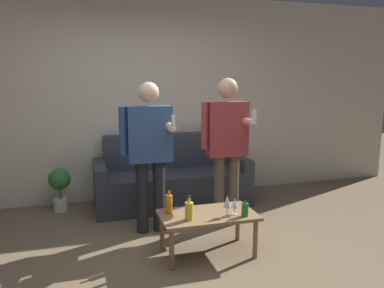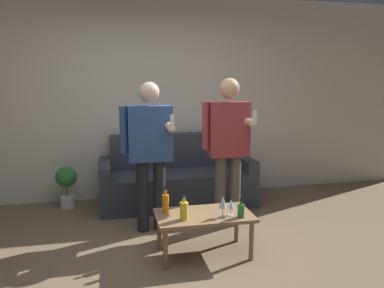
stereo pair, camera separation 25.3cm
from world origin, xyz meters
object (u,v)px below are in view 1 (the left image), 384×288
at_px(bottle_orange, 169,203).
at_px(person_standing_left, 149,147).
at_px(person_standing_right, 227,141).
at_px(coffee_table, 208,219).
at_px(couch, 171,180).

xyz_separation_m(bottle_orange, person_standing_left, (-0.08, 0.56, 0.43)).
bearing_deg(person_standing_right, person_standing_left, 177.61).
xyz_separation_m(coffee_table, person_standing_left, (-0.41, 0.68, 0.57)).
height_order(couch, person_standing_left, person_standing_left).
height_order(couch, bottle_orange, couch).
relative_size(coffee_table, bottle_orange, 3.78).
relative_size(coffee_table, person_standing_right, 0.54).
relative_size(couch, person_standing_left, 1.23).
distance_m(couch, person_standing_left, 1.13).
bearing_deg(couch, bottle_orange, -103.92).
bearing_deg(person_standing_left, coffee_table, -58.59).
distance_m(couch, person_standing_right, 1.17).
distance_m(couch, coffee_table, 1.53).
bearing_deg(person_standing_left, couch, 63.37).
distance_m(bottle_orange, person_standing_right, 1.04).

